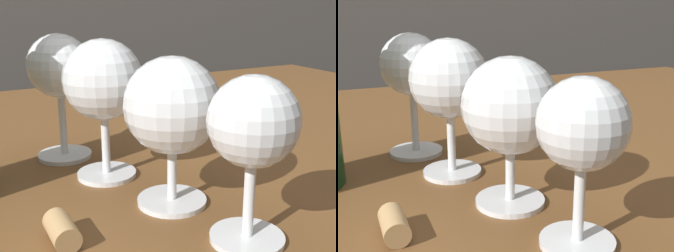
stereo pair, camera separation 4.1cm
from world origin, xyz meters
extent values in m
cube|color=brown|center=(0.00, 0.00, 0.71)|extent=(1.45, 0.83, 0.03)
cylinder|color=brown|center=(0.66, 0.36, 0.35)|extent=(0.06, 0.06, 0.69)
cylinder|color=white|center=(0.02, -0.29, 0.72)|extent=(0.06, 0.06, 0.00)
cylinder|color=white|center=(0.02, -0.29, 0.76)|extent=(0.01, 0.01, 0.07)
sphere|color=white|center=(0.02, -0.29, 0.82)|extent=(0.07, 0.07, 0.07)
ellipsoid|color=#EACC66|center=(0.02, -0.29, 0.82)|extent=(0.06, 0.06, 0.03)
cylinder|color=white|center=(0.00, -0.20, 0.72)|extent=(0.07, 0.07, 0.00)
cylinder|color=white|center=(0.00, -0.20, 0.76)|extent=(0.01, 0.01, 0.06)
sphere|color=white|center=(0.00, -0.20, 0.82)|extent=(0.09, 0.09, 0.09)
ellipsoid|color=pink|center=(0.00, -0.20, 0.82)|extent=(0.08, 0.08, 0.04)
cylinder|color=white|center=(-0.03, -0.11, 0.72)|extent=(0.06, 0.06, 0.00)
cylinder|color=white|center=(-0.03, -0.11, 0.76)|extent=(0.01, 0.01, 0.08)
sphere|color=white|center=(-0.03, -0.11, 0.83)|extent=(0.09, 0.09, 0.09)
cylinder|color=white|center=(-0.06, -0.03, 0.72)|extent=(0.07, 0.07, 0.00)
cylinder|color=white|center=(-0.06, -0.03, 0.77)|extent=(0.01, 0.01, 0.08)
sphere|color=white|center=(-0.06, -0.03, 0.84)|extent=(0.08, 0.08, 0.08)
ellipsoid|color=maroon|center=(-0.06, -0.03, 0.83)|extent=(0.07, 0.07, 0.02)
cylinder|color=tan|center=(-0.11, -0.23, 0.73)|extent=(0.02, 0.04, 0.02)
camera|label=1|loc=(-0.19, -0.55, 0.92)|focal=47.95mm
camera|label=2|loc=(-0.15, -0.57, 0.92)|focal=47.95mm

